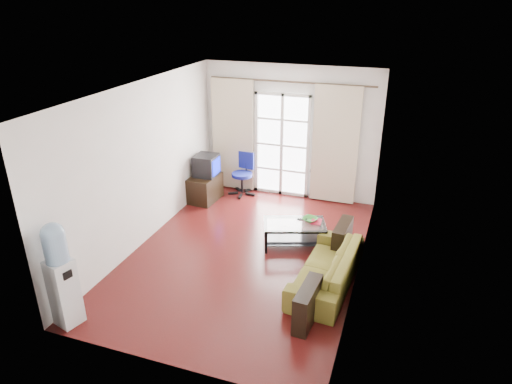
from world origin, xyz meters
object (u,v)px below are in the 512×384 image
tv_stand (205,188)px  task_chair (243,182)px  coffee_table (294,231)px  crt_tv (205,165)px  water_cooler (60,273)px  sofa (327,267)px

tv_stand → task_chair: 0.84m
coffee_table → tv_stand: (-2.20, 1.19, -0.00)m
crt_tv → coffee_table: bearing=-30.3°
coffee_table → task_chair: bearing=132.1°
task_chair → crt_tv: bearing=-131.9°
water_cooler → sofa: bearing=49.1°
water_cooler → task_chair: bearing=97.5°
coffee_table → tv_stand: bearing=151.6°
sofa → tv_stand: size_ratio=2.63×
crt_tv → task_chair: size_ratio=0.55×
tv_stand → crt_tv: size_ratio=1.50×
tv_stand → water_cooler: water_cooler is taller
coffee_table → water_cooler: (-2.27, -2.87, 0.49)m
coffee_table → task_chair: (-1.59, 1.76, -0.01)m
sofa → water_cooler: size_ratio=1.31×
coffee_table → crt_tv: bearing=150.4°
sofa → tv_stand: sofa is taller
sofa → task_chair: bearing=-134.7°
sofa → crt_tv: bearing=-122.1°
coffee_table → water_cooler: water_cooler is taller
sofa → tv_stand: bearing=-121.3°
crt_tv → water_cooler: (-0.07, -4.12, 0.02)m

